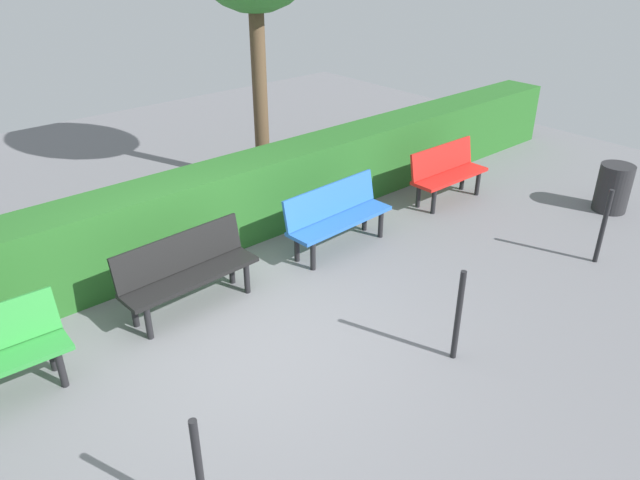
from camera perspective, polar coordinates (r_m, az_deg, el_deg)
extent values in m
plane|color=slate|center=(6.41, -6.77, -9.31)|extent=(18.25, 18.25, 0.00)
cube|color=red|center=(9.50, 12.29, 5.97)|extent=(1.38, 0.44, 0.05)
cube|color=red|center=(9.52, 11.54, 7.62)|extent=(1.38, 0.13, 0.42)
cylinder|color=black|center=(9.91, 14.79, 5.23)|extent=(0.07, 0.07, 0.39)
cylinder|color=black|center=(10.07, 13.42, 5.76)|extent=(0.07, 0.07, 0.39)
cylinder|color=black|center=(9.10, 10.77, 3.63)|extent=(0.07, 0.07, 0.39)
cylinder|color=black|center=(9.27, 9.35, 4.23)|extent=(0.07, 0.07, 0.39)
cube|color=blue|center=(7.85, 1.98, 1.87)|extent=(1.60, 0.49, 0.05)
cube|color=blue|center=(7.87, 1.02, 3.84)|extent=(1.59, 0.20, 0.42)
cylinder|color=black|center=(8.29, 5.80, 1.51)|extent=(0.07, 0.07, 0.39)
cylinder|color=black|center=(8.46, 4.27, 2.16)|extent=(0.07, 0.07, 0.39)
cylinder|color=black|center=(7.46, -0.68, -1.51)|extent=(0.07, 0.07, 0.39)
cylinder|color=black|center=(7.66, -2.21, -0.71)|extent=(0.07, 0.07, 0.39)
cube|color=black|center=(6.76, -12.19, -3.45)|extent=(1.60, 0.49, 0.05)
cube|color=black|center=(6.78, -13.25, -1.13)|extent=(1.59, 0.19, 0.42)
cylinder|color=black|center=(7.06, -6.98, -3.61)|extent=(0.07, 0.07, 0.39)
cylinder|color=black|center=(7.27, -8.42, -2.70)|extent=(0.07, 0.07, 0.39)
cylinder|color=black|center=(6.51, -16.03, -7.57)|extent=(0.07, 0.07, 0.39)
cylinder|color=black|center=(6.74, -17.28, -6.45)|extent=(0.07, 0.07, 0.39)
cylinder|color=black|center=(6.17, -23.40, -11.23)|extent=(0.07, 0.07, 0.39)
cylinder|color=black|center=(6.41, -24.21, -9.81)|extent=(0.07, 0.07, 0.39)
cube|color=#266023|center=(8.08, -9.38, 3.23)|extent=(14.25, 0.72, 1.07)
cylinder|color=brown|center=(9.69, -5.75, 13.92)|extent=(0.23, 0.23, 3.08)
cylinder|color=black|center=(8.29, 25.37, 1.15)|extent=(0.06, 0.06, 1.00)
cylinder|color=black|center=(5.99, 13.03, -7.05)|extent=(0.06, 0.06, 1.00)
cylinder|color=black|center=(4.50, -11.40, -21.06)|extent=(0.06, 0.06, 1.00)
cylinder|color=#262628|center=(10.00, 26.16, 4.48)|extent=(0.49, 0.49, 0.72)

